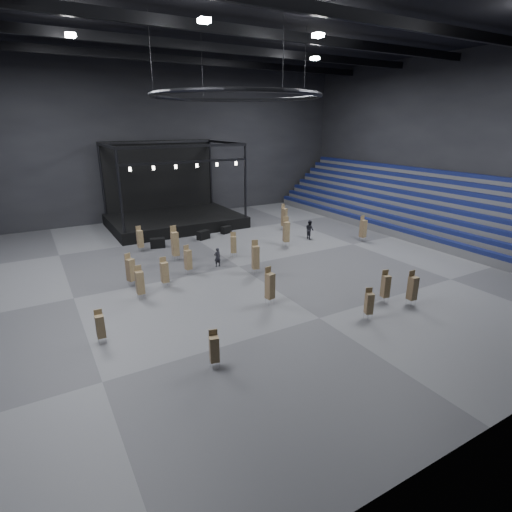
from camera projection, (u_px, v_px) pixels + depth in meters
floor at (239, 266)px, 32.68m from camera, size 50.00×50.00×0.00m
ceiling at (235, 16)px, 26.94m from camera, size 50.00×42.00×0.20m
wall_back at (155, 142)px, 47.04m from camera, size 50.00×0.20×18.00m
wall_right at (449, 144)px, 41.66m from camera, size 0.20×42.00×18.00m
bleachers_right at (427, 215)px, 43.00m from camera, size 7.20×40.00×6.40m
stage at (173, 212)px, 45.54m from camera, size 14.00×10.00×9.20m
truss_ring at (236, 96)px, 28.53m from camera, size 12.30×12.30×5.15m
roof_girders at (235, 30)px, 27.19m from camera, size 49.00×30.35×0.70m
floodlights at (266, 28)px, 24.10m from camera, size 28.60×16.60×0.25m
flight_case_left at (158, 243)px, 37.42m from camera, size 1.49×1.00×0.91m
flight_case_mid at (203, 235)px, 40.15m from camera, size 1.45×1.06×0.87m
flight_case_right at (226, 230)px, 42.30m from camera, size 1.25×0.91×0.75m
chair_stack_0 at (140, 238)px, 36.08m from camera, size 0.54×0.54×2.36m
chair_stack_1 at (270, 285)px, 25.54m from camera, size 0.57×0.57×2.53m
chair_stack_2 at (363, 228)px, 39.16m from camera, size 0.53×0.53×2.57m
chair_stack_3 at (164, 272)px, 28.21m from camera, size 0.49×0.49×2.23m
chair_stack_4 at (386, 286)px, 25.89m from camera, size 0.54×0.54×2.20m
chair_stack_5 at (286, 231)px, 37.58m from camera, size 0.69×0.69×2.84m
chair_stack_6 at (130, 269)px, 28.43m from camera, size 0.66×0.66×2.43m
chair_stack_7 at (188, 259)px, 30.73m from camera, size 0.54×0.54×2.30m
chair_stack_8 at (369, 303)px, 23.69m from camera, size 0.56×0.56×1.95m
chair_stack_9 at (100, 326)px, 21.05m from camera, size 0.45×0.45×1.91m
chair_stack_10 at (413, 287)px, 25.42m from camera, size 0.52×0.52×2.32m
chair_stack_11 at (255, 257)px, 30.71m from camera, size 0.63×0.63×2.69m
chair_stack_12 at (233, 244)px, 34.62m from camera, size 0.64×0.64×2.21m
chair_stack_13 at (214, 348)px, 18.92m from camera, size 0.53×0.53×1.96m
chair_stack_14 at (284, 217)px, 43.45m from camera, size 0.61×0.61×2.82m
chair_stack_15 at (140, 282)px, 26.28m from camera, size 0.50×0.50×2.34m
chair_stack_16 at (175, 243)px, 33.64m from camera, size 0.55×0.55×3.01m
man_center at (217, 257)px, 32.45m from camera, size 0.60×0.42×1.57m
crew_member at (310, 229)px, 40.16m from camera, size 0.82×1.00×1.91m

